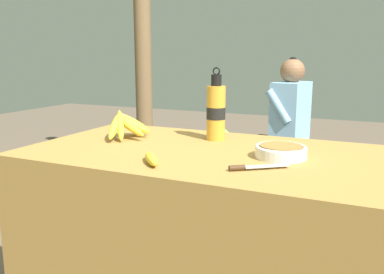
{
  "coord_description": "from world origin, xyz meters",
  "views": [
    {
      "loc": [
        0.63,
        -1.51,
        1.11
      ],
      "look_at": [
        -0.09,
        0.05,
        0.77
      ],
      "focal_mm": 38.0,
      "sensor_mm": 36.0,
      "label": 1
    }
  ],
  "objects": [
    {
      "name": "wooden_bench",
      "position": [
        -0.11,
        1.51,
        0.37
      ],
      "size": [
        1.43,
        0.32,
        0.44
      ],
      "color": "brown",
      "rests_on": "ground_plane"
    },
    {
      "name": "banana_bunch_green",
      "position": [
        -0.47,
        1.5,
        0.5
      ],
      "size": [
        0.15,
        0.26,
        0.12
      ],
      "color": "#4C381E",
      "rests_on": "wooden_bench"
    },
    {
      "name": "support_post_near",
      "position": [
        -1.32,
        1.69,
        1.27
      ],
      "size": [
        0.15,
        0.15,
        2.55
      ],
      "color": "brown",
      "rests_on": "ground_plane"
    },
    {
      "name": "market_counter",
      "position": [
        0.0,
        0.0,
        0.36
      ],
      "size": [
        1.48,
        0.84,
        0.73
      ],
      "color": "olive",
      "rests_on": "ground_plane"
    },
    {
      "name": "loose_banana_front",
      "position": [
        -0.1,
        -0.28,
        0.75
      ],
      "size": [
        0.13,
        0.15,
        0.04
      ],
      "rotation": [
        0.0,
        0.0,
        -0.88
      ],
      "color": "yellow",
      "rests_on": "market_counter"
    },
    {
      "name": "serving_bowl",
      "position": [
        0.31,
        0.01,
        0.76
      ],
      "size": [
        0.2,
        0.2,
        0.05
      ],
      "color": "white",
      "rests_on": "market_counter"
    },
    {
      "name": "water_bottle",
      "position": [
        -0.04,
        0.22,
        0.86
      ],
      "size": [
        0.09,
        0.09,
        0.33
      ],
      "color": "gold",
      "rests_on": "market_counter"
    },
    {
      "name": "banana_bunch_ripe",
      "position": [
        -0.44,
        0.08,
        0.79
      ],
      "size": [
        0.19,
        0.27,
        0.14
      ],
      "color": "#4C381E",
      "rests_on": "market_counter"
    },
    {
      "name": "knife",
      "position": [
        0.25,
        -0.21,
        0.74
      ],
      "size": [
        0.19,
        0.15,
        0.02
      ],
      "rotation": [
        0.0,
        0.0,
        0.65
      ],
      "color": "#BCBCC1",
      "rests_on": "market_counter"
    },
    {
      "name": "seated_vendor",
      "position": [
        0.01,
        1.49,
        0.64
      ],
      "size": [
        0.44,
        0.41,
        1.1
      ],
      "rotation": [
        0.0,
        0.0,
        2.99
      ],
      "color": "#473828",
      "rests_on": "ground_plane"
    }
  ]
}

